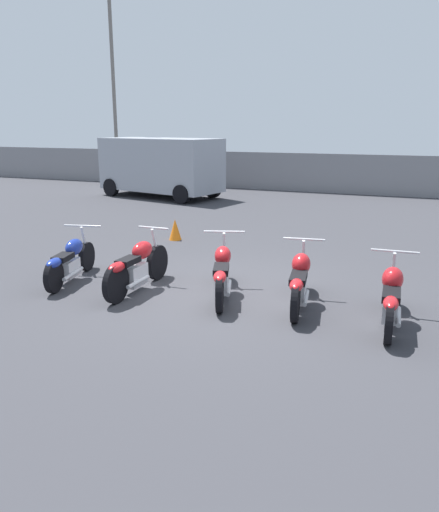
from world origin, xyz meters
The scene contains 10 objects.
ground_plane centered at (0.00, 0.00, 0.00)m, with size 60.00×60.00×0.00m, color #38383D.
fence_back centered at (0.00, 13.76, 0.82)m, with size 40.00×0.04×1.64m.
light_pole_left centered at (-10.43, 12.68, 5.09)m, with size 0.70×0.35×8.77m.
motorcycle_slot_0 centered at (-2.77, -0.46, 0.40)m, with size 0.79×1.91×0.94m.
motorcycle_slot_1 centered at (-1.35, -0.46, 0.44)m, with size 0.60×2.03×1.02m.
motorcycle_slot_2 centered at (0.12, -0.16, 0.42)m, with size 0.98×2.08×0.98m.
motorcycle_slot_3 centered at (1.43, -0.16, 0.43)m, with size 0.69×1.99×0.98m.
motorcycle_slot_4 centered at (2.82, -0.41, 0.42)m, with size 0.70×1.98×0.97m.
parked_van centered at (-6.65, 10.03, 1.27)m, with size 5.21×3.07×2.30m.
traffic_cone_near centered at (-2.58, 3.35, 0.26)m, with size 0.31×0.31×0.53m.
Camera 1 is at (3.11, -7.56, 2.81)m, focal length 35.00 mm.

